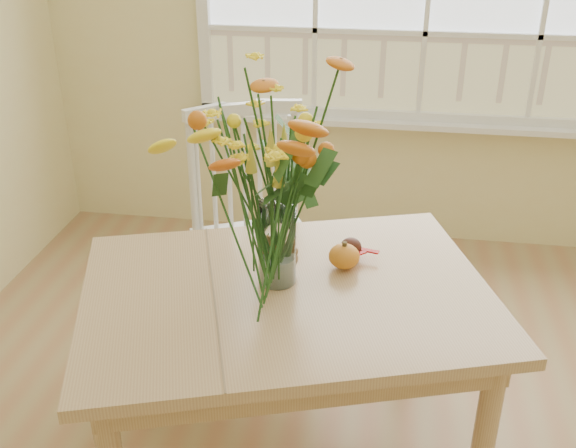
# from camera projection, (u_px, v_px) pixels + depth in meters

# --- Properties ---
(dining_table) EXTENTS (1.49, 1.26, 0.68)m
(dining_table) POSITION_uv_depth(u_px,v_px,m) (287.00, 313.00, 2.15)
(dining_table) COLOR tan
(dining_table) RESTS_ON floor
(windsor_chair) EXTENTS (0.62, 0.61, 1.02)m
(windsor_chair) POSITION_uv_depth(u_px,v_px,m) (252.00, 223.00, 2.76)
(windsor_chair) COLOR white
(windsor_chair) RESTS_ON floor
(flower_vase) EXTENTS (0.56, 0.56, 0.67)m
(flower_vase) POSITION_uv_depth(u_px,v_px,m) (276.00, 163.00, 1.97)
(flower_vase) COLOR white
(flower_vase) RESTS_ON dining_table
(pumpkin) EXTENTS (0.10, 0.10, 0.08)m
(pumpkin) POSITION_uv_depth(u_px,v_px,m) (344.00, 257.00, 2.21)
(pumpkin) COLOR orange
(pumpkin) RESTS_ON dining_table
(turkey_figurine) EXTENTS (0.10, 0.08, 0.12)m
(turkey_figurine) POSITION_uv_depth(u_px,v_px,m) (284.00, 259.00, 2.19)
(turkey_figurine) COLOR #CCB78C
(turkey_figurine) RESTS_ON dining_table
(dark_gourd) EXTENTS (0.13, 0.07, 0.07)m
(dark_gourd) POSITION_uv_depth(u_px,v_px,m) (351.00, 248.00, 2.28)
(dark_gourd) COLOR #38160F
(dark_gourd) RESTS_ON dining_table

